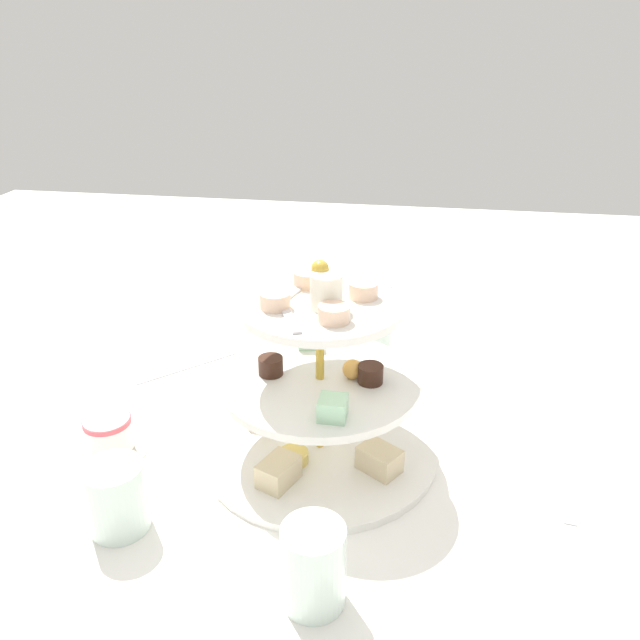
{
  "coord_description": "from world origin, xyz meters",
  "views": [
    {
      "loc": [
        0.64,
        0.1,
        0.49
      ],
      "look_at": [
        0.0,
        0.0,
        0.18
      ],
      "focal_mm": 35.28,
      "sensor_mm": 36.0,
      "label": 1
    }
  ],
  "objects_px": {
    "butter_knife_right": "(187,366)",
    "water_glass_mid_back": "(313,566)",
    "water_glass_tall_right": "(371,322)",
    "water_glass_short_left": "(116,497)",
    "tiered_serving_stand": "(320,396)",
    "butter_knife_left": "(568,474)",
    "teacup_with_saucer": "(109,436)"
  },
  "relations": [
    {
      "from": "butter_knife_right",
      "to": "water_glass_mid_back",
      "type": "height_order",
      "value": "water_glass_mid_back"
    },
    {
      "from": "water_glass_tall_right",
      "to": "water_glass_mid_back",
      "type": "bearing_deg",
      "value": -1.36
    },
    {
      "from": "water_glass_short_left",
      "to": "water_glass_mid_back",
      "type": "distance_m",
      "value": 0.23
    },
    {
      "from": "water_glass_mid_back",
      "to": "tiered_serving_stand",
      "type": "bearing_deg",
      "value": -172.33
    },
    {
      "from": "water_glass_tall_right",
      "to": "butter_knife_left",
      "type": "height_order",
      "value": "water_glass_tall_right"
    },
    {
      "from": "tiered_serving_stand",
      "to": "water_glass_short_left",
      "type": "relative_size",
      "value": 3.7
    },
    {
      "from": "water_glass_short_left",
      "to": "water_glass_mid_back",
      "type": "xyz_separation_m",
      "value": [
        0.06,
        0.22,
        0.0
      ]
    },
    {
      "from": "water_glass_tall_right",
      "to": "butter_knife_left",
      "type": "relative_size",
      "value": 0.81
    },
    {
      "from": "teacup_with_saucer",
      "to": "butter_knife_right",
      "type": "xyz_separation_m",
      "value": [
        -0.22,
        0.02,
        -0.02
      ]
    },
    {
      "from": "water_glass_short_left",
      "to": "butter_knife_right",
      "type": "distance_m",
      "value": 0.35
    },
    {
      "from": "water_glass_tall_right",
      "to": "butter_knife_right",
      "type": "height_order",
      "value": "water_glass_tall_right"
    },
    {
      "from": "tiered_serving_stand",
      "to": "butter_knife_right",
      "type": "xyz_separation_m",
      "value": [
        -0.18,
        -0.24,
        -0.08
      ]
    },
    {
      "from": "tiered_serving_stand",
      "to": "butter_knife_right",
      "type": "height_order",
      "value": "tiered_serving_stand"
    },
    {
      "from": "water_glass_tall_right",
      "to": "butter_knife_right",
      "type": "xyz_separation_m",
      "value": [
        0.07,
        -0.28,
        -0.07
      ]
    },
    {
      "from": "tiered_serving_stand",
      "to": "butter_knife_left",
      "type": "distance_m",
      "value": 0.31
    },
    {
      "from": "water_glass_mid_back",
      "to": "water_glass_tall_right",
      "type": "bearing_deg",
      "value": 178.64
    },
    {
      "from": "tiered_serving_stand",
      "to": "water_glass_tall_right",
      "type": "height_order",
      "value": "tiered_serving_stand"
    },
    {
      "from": "teacup_with_saucer",
      "to": "water_glass_mid_back",
      "type": "distance_m",
      "value": 0.34
    },
    {
      "from": "butter_knife_right",
      "to": "water_glass_mid_back",
      "type": "xyz_separation_m",
      "value": [
        0.4,
        0.27,
        0.04
      ]
    },
    {
      "from": "water_glass_mid_back",
      "to": "butter_knife_left",
      "type": "bearing_deg",
      "value": 129.77
    },
    {
      "from": "water_glass_tall_right",
      "to": "water_glass_short_left",
      "type": "height_order",
      "value": "water_glass_tall_right"
    },
    {
      "from": "tiered_serving_stand",
      "to": "water_glass_short_left",
      "type": "distance_m",
      "value": 0.25
    },
    {
      "from": "tiered_serving_stand",
      "to": "water_glass_tall_right",
      "type": "relative_size",
      "value": 2.12
    },
    {
      "from": "water_glass_tall_right",
      "to": "water_glass_mid_back",
      "type": "relative_size",
      "value": 1.6
    },
    {
      "from": "water_glass_tall_right",
      "to": "butter_knife_left",
      "type": "distance_m",
      "value": 0.36
    },
    {
      "from": "teacup_with_saucer",
      "to": "tiered_serving_stand",
      "type": "bearing_deg",
      "value": 99.23
    },
    {
      "from": "water_glass_tall_right",
      "to": "tiered_serving_stand",
      "type": "bearing_deg",
      "value": -9.44
    },
    {
      "from": "water_glass_short_left",
      "to": "water_glass_tall_right",
      "type": "bearing_deg",
      "value": 150.45
    },
    {
      "from": "teacup_with_saucer",
      "to": "butter_knife_right",
      "type": "relative_size",
      "value": 0.53
    },
    {
      "from": "butter_knife_right",
      "to": "water_glass_mid_back",
      "type": "distance_m",
      "value": 0.49
    },
    {
      "from": "tiered_serving_stand",
      "to": "butter_knife_left",
      "type": "relative_size",
      "value": 1.72
    },
    {
      "from": "water_glass_tall_right",
      "to": "water_glass_mid_back",
      "type": "xyz_separation_m",
      "value": [
        0.47,
        -0.01,
        -0.03
      ]
    }
  ]
}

